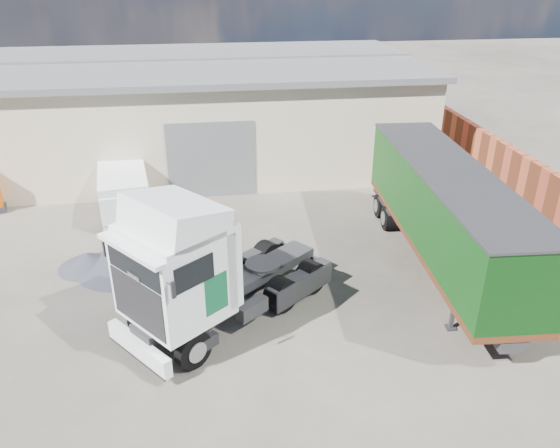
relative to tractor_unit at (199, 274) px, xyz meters
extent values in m
plane|color=black|center=(2.60, 0.31, -1.95)|extent=(120.00, 120.00, 0.00)
cube|color=#C4B296|center=(-3.40, 16.31, 0.55)|extent=(30.00, 12.00, 5.00)
cube|color=#535658|center=(-3.40, 16.31, 3.20)|extent=(30.60, 12.60, 0.30)
cube|color=#535658|center=(0.60, 10.29, -0.15)|extent=(4.00, 0.08, 3.60)
cube|color=#535658|center=(-3.40, 16.31, 3.40)|extent=(30.60, 0.40, 0.15)
cube|color=#994626|center=(14.10, 6.31, -0.70)|extent=(0.35, 26.00, 2.50)
cylinder|color=black|center=(-0.97, -0.79, -1.40)|extent=(2.47, 2.68, 1.10)
cylinder|color=black|center=(1.85, 1.51, -1.40)|extent=(2.50, 2.72, 1.10)
cylinder|color=black|center=(2.97, 2.43, -1.40)|extent=(2.50, 2.72, 1.10)
cube|color=#2D2D30|center=(0.96, 0.78, -1.02)|extent=(5.91, 5.06, 0.31)
cube|color=white|center=(-1.74, -1.42, -1.38)|extent=(1.88, 2.22, 0.57)
cube|color=white|center=(-0.69, -0.56, 0.41)|extent=(3.50, 3.53, 2.55)
cube|color=black|center=(-1.62, -1.32, 0.02)|extent=(1.49, 1.81, 1.46)
cube|color=black|center=(-1.60, -1.31, 1.17)|extent=(1.52, 1.85, 0.78)
cube|color=white|center=(-0.53, -0.43, 2.05)|extent=(3.19, 3.27, 1.28)
cube|color=#0B4F2C|center=(-1.19, 0.71, 0.13)|extent=(0.61, 0.50, 1.14)
cube|color=#0B4F2C|center=(0.46, -1.31, 0.13)|extent=(0.61, 0.50, 1.14)
cylinder|color=#2D2D30|center=(2.01, 1.64, -0.80)|extent=(1.61, 1.61, 0.12)
cube|color=#2D2D30|center=(7.47, -1.05, -1.43)|extent=(0.30, 0.30, 1.05)
cube|color=#2D2D30|center=(9.18, -1.15, -1.43)|extent=(0.30, 0.30, 1.05)
cylinder|color=black|center=(8.74, 6.35, -1.45)|extent=(2.48, 1.14, 1.01)
cube|color=#2D2D30|center=(8.53, 2.51, -1.10)|extent=(1.39, 11.43, 0.33)
cube|color=#592D14|center=(8.53, 2.51, -0.78)|extent=(3.01, 11.52, 0.23)
cube|color=black|center=(8.53, 2.51, 0.57)|extent=(3.01, 11.52, 2.47)
cube|color=#2D2D30|center=(8.53, 2.51, 1.82)|extent=(3.07, 11.58, 0.08)
cylinder|color=black|center=(-3.06, 7.58, -1.61)|extent=(2.07, 0.97, 0.69)
cylinder|color=black|center=(-3.54, 10.87, -1.61)|extent=(2.07, 0.97, 0.69)
cube|color=white|center=(-3.30, 9.23, -0.86)|extent=(2.65, 5.02, 1.77)
cube|color=white|center=(-3.01, 7.28, -0.91)|extent=(2.04, 1.21, 1.14)
cube|color=black|center=(-3.04, 7.48, -0.34)|extent=(1.81, 0.35, 0.62)
cone|color=black|center=(-2.23, 4.31, -1.47)|extent=(6.15, 6.15, 0.97)
cone|color=black|center=(-0.24, 4.14, -1.71)|extent=(2.31, 2.31, 0.49)
cone|color=black|center=(-4.14, 4.31, -1.66)|extent=(2.82, 2.82, 0.58)
camera|label=1|loc=(0.44, -13.75, 8.25)|focal=35.00mm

